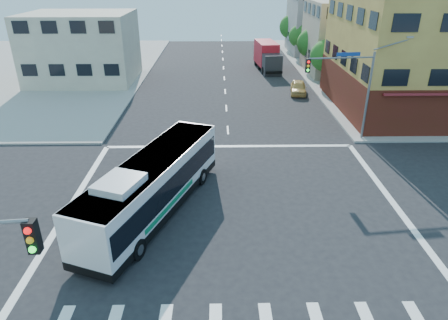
{
  "coord_description": "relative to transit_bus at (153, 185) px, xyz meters",
  "views": [
    {
      "loc": [
        -0.86,
        -19.05,
        12.5
      ],
      "look_at": [
        -0.49,
        3.55,
        1.67
      ],
      "focal_mm": 32.0,
      "sensor_mm": 36.0,
      "label": 1
    }
  ],
  "objects": [
    {
      "name": "ground",
      "position": [
        4.45,
        -0.26,
        -1.76
      ],
      "size": [
        120.0,
        120.0,
        0.0
      ],
      "primitive_type": "plane",
      "color": "black",
      "rests_on": "ground"
    },
    {
      "name": "transit_bus",
      "position": [
        0.0,
        0.0,
        0.0
      ],
      "size": [
        6.75,
        12.31,
        3.61
      ],
      "rotation": [
        0.0,
        0.0,
        -0.36
      ],
      "color": "black",
      "rests_on": "ground"
    },
    {
      "name": "corner_building_ne",
      "position": [
        24.43,
        18.22,
        4.12
      ],
      "size": [
        18.1,
        15.44,
        14.0
      ],
      "color": "gold",
      "rests_on": "ground"
    },
    {
      "name": "street_tree_a",
      "position": [
        16.35,
        27.67,
        1.82
      ],
      "size": [
        3.6,
        3.6,
        5.53
      ],
      "color": "#382614",
      "rests_on": "ground"
    },
    {
      "name": "box_truck",
      "position": [
        10.41,
        35.49,
        -0.02
      ],
      "size": [
        3.11,
        8.18,
        3.6
      ],
      "rotation": [
        0.0,
        0.0,
        0.1
      ],
      "color": "#27282C",
      "rests_on": "ground"
    },
    {
      "name": "building_west",
      "position": [
        -12.57,
        29.72,
        2.24
      ],
      "size": [
        12.06,
        10.06,
        8.0
      ],
      "color": "beige",
      "rests_on": "ground"
    },
    {
      "name": "parked_car",
      "position": [
        12.52,
        23.74,
        -1.06
      ],
      "size": [
        2.3,
        4.35,
        1.41
      ],
      "primitive_type": "imported",
      "rotation": [
        0.0,
        0.0,
        -0.16
      ],
      "color": "#D9AF5D",
      "rests_on": "ground"
    },
    {
      "name": "street_tree_b",
      "position": [
        16.35,
        35.67,
        1.99
      ],
      "size": [
        3.8,
        3.8,
        5.79
      ],
      "color": "#382614",
      "rests_on": "ground"
    },
    {
      "name": "building_east_near",
      "position": [
        21.43,
        33.72,
        2.74
      ],
      "size": [
        12.06,
        10.06,
        9.0
      ],
      "color": "tan",
      "rests_on": "ground"
    },
    {
      "name": "building_east_far",
      "position": [
        21.42,
        47.72,
        3.24
      ],
      "size": [
        12.06,
        10.06,
        10.0
      ],
      "color": "#999994",
      "rests_on": "ground"
    },
    {
      "name": "street_tree_d",
      "position": [
        16.35,
        51.67,
        2.12
      ],
      "size": [
        4.0,
        4.0,
        6.03
      ],
      "color": "#382614",
      "rests_on": "ground"
    },
    {
      "name": "street_tree_c",
      "position": [
        16.35,
        43.67,
        1.7
      ],
      "size": [
        3.4,
        3.4,
        5.29
      ],
      "color": "#382614",
      "rests_on": "ground"
    },
    {
      "name": "signal_mast_ne",
      "position": [
        13.52,
        10.36,
        3.22
      ],
      "size": [
        7.91,
        1.13,
        8.07
      ],
      "color": "slate",
      "rests_on": "ground"
    }
  ]
}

